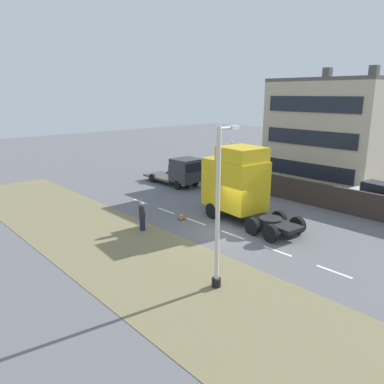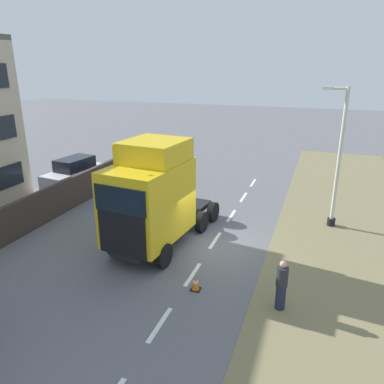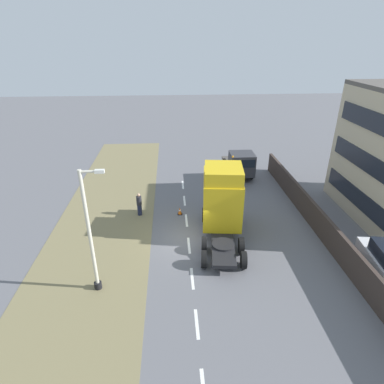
% 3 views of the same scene
% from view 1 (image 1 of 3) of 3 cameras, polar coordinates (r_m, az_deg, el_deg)
% --- Properties ---
extents(ground_plane, '(120.00, 120.00, 0.00)m').
position_cam_1_polar(ground_plane, '(22.99, 4.90, -6.05)').
color(ground_plane, slate).
rests_on(ground_plane, ground).
extents(grass_verge, '(7.00, 44.00, 0.01)m').
position_cam_1_polar(grass_verge, '(19.35, -7.51, -10.28)').
color(grass_verge, olive).
rests_on(grass_verge, ground).
extents(lane_markings, '(0.16, 21.00, 0.00)m').
position_cam_1_polar(lane_markings, '(22.56, 6.21, -6.51)').
color(lane_markings, white).
rests_on(lane_markings, ground).
extents(boundary_wall, '(0.25, 24.00, 1.78)m').
position_cam_1_polar(boundary_wall, '(29.68, 16.86, -0.02)').
color(boundary_wall, '#382D28').
rests_on(boundary_wall, ground).
extents(building_block, '(10.77, 9.69, 10.52)m').
position_cam_1_polar(building_block, '(37.61, 21.70, 8.53)').
color(building_block, '#C1B293').
rests_on(building_block, ground).
extents(lorry_cab, '(3.32, 7.45, 5.03)m').
position_cam_1_polar(lorry_cab, '(24.62, 6.98, 1.30)').
color(lorry_cab, black).
rests_on(lorry_cab, ground).
extents(flatbed_truck, '(2.34, 6.25, 2.61)m').
position_cam_1_polar(flatbed_truck, '(33.50, -1.46, 3.14)').
color(flatbed_truck, '#333338').
rests_on(flatbed_truck, ground).
extents(parked_car, '(2.25, 4.61, 2.17)m').
position_cam_1_polar(parked_car, '(29.16, 26.69, -0.93)').
color(parked_car, silver).
rests_on(parked_car, ground).
extents(lamp_post, '(1.32, 0.40, 6.93)m').
position_cam_1_polar(lamp_post, '(15.65, 4.05, -4.09)').
color(lamp_post, black).
rests_on(lamp_post, ground).
extents(pedestrian, '(0.39, 0.39, 1.82)m').
position_cam_1_polar(pedestrian, '(23.07, -7.61, -3.69)').
color(pedestrian, '#1E233D').
rests_on(pedestrian, ground).
extents(traffic_cone_lead, '(0.36, 0.36, 0.58)m').
position_cam_1_polar(traffic_cone_lead, '(24.95, -1.66, -3.61)').
color(traffic_cone_lead, black).
rests_on(traffic_cone_lead, ground).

